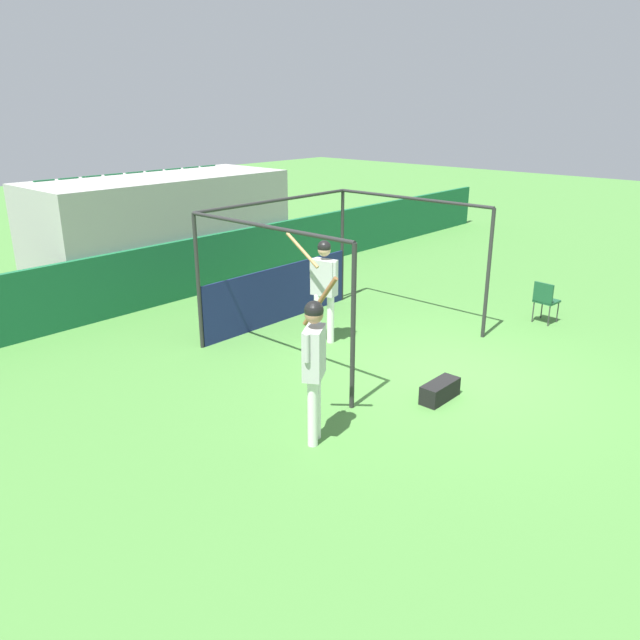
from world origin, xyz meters
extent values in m
plane|color=#477F38|center=(0.00, 0.00, 0.00)|extent=(60.00, 60.00, 0.00)
cube|color=#196038|center=(0.00, 6.60, 0.65)|extent=(24.00, 0.12, 1.31)
cube|color=#9E9E99|center=(0.00, 7.86, 1.28)|extent=(5.95, 2.40, 2.56)
cube|color=#195B33|center=(-2.20, 7.06, 1.36)|extent=(0.45, 0.40, 0.10)
cube|color=#195B33|center=(-2.20, 7.24, 1.59)|extent=(0.45, 0.06, 0.40)
cube|color=#195B33|center=(-1.65, 7.06, 1.36)|extent=(0.45, 0.40, 0.10)
cube|color=#195B33|center=(-1.65, 7.24, 1.59)|extent=(0.45, 0.06, 0.40)
cube|color=#195B33|center=(-1.10, 7.06, 1.36)|extent=(0.45, 0.40, 0.10)
cube|color=#195B33|center=(-1.10, 7.24, 1.59)|extent=(0.45, 0.06, 0.40)
cube|color=#195B33|center=(-0.55, 7.06, 1.36)|extent=(0.45, 0.40, 0.10)
cube|color=#195B33|center=(-0.55, 7.24, 1.59)|extent=(0.45, 0.06, 0.40)
cube|color=#195B33|center=(0.00, 7.06, 1.36)|extent=(0.45, 0.40, 0.10)
cube|color=#195B33|center=(0.00, 7.24, 1.59)|extent=(0.45, 0.06, 0.40)
cube|color=#195B33|center=(0.55, 7.06, 1.36)|extent=(0.45, 0.40, 0.10)
cube|color=#195B33|center=(0.55, 7.24, 1.59)|extent=(0.45, 0.06, 0.40)
cube|color=#195B33|center=(1.10, 7.06, 1.36)|extent=(0.45, 0.40, 0.10)
cube|color=#195B33|center=(1.10, 7.24, 1.59)|extent=(0.45, 0.06, 0.40)
cube|color=#195B33|center=(1.65, 7.06, 1.36)|extent=(0.45, 0.40, 0.10)
cube|color=#195B33|center=(1.65, 7.24, 1.59)|extent=(0.45, 0.06, 0.40)
cube|color=#195B33|center=(2.20, 7.06, 1.36)|extent=(0.45, 0.40, 0.10)
cube|color=#195B33|center=(2.20, 7.24, 1.59)|extent=(0.45, 0.06, 0.40)
cube|color=#195B33|center=(-2.20, 7.86, 1.76)|extent=(0.45, 0.40, 0.10)
cube|color=#195B33|center=(-2.20, 8.04, 1.99)|extent=(0.45, 0.06, 0.40)
cube|color=#195B33|center=(-1.65, 7.86, 1.76)|extent=(0.45, 0.40, 0.10)
cube|color=#195B33|center=(-1.65, 8.04, 1.99)|extent=(0.45, 0.06, 0.40)
cube|color=#195B33|center=(-1.10, 7.86, 1.76)|extent=(0.45, 0.40, 0.10)
cube|color=#195B33|center=(-1.10, 8.04, 1.99)|extent=(0.45, 0.06, 0.40)
cube|color=#195B33|center=(-0.55, 7.86, 1.76)|extent=(0.45, 0.40, 0.10)
cube|color=#195B33|center=(-0.55, 8.04, 1.99)|extent=(0.45, 0.06, 0.40)
cube|color=#195B33|center=(0.00, 7.86, 1.76)|extent=(0.45, 0.40, 0.10)
cube|color=#195B33|center=(0.00, 8.04, 1.99)|extent=(0.45, 0.06, 0.40)
cube|color=#195B33|center=(0.55, 7.86, 1.76)|extent=(0.45, 0.40, 0.10)
cube|color=#195B33|center=(0.55, 8.04, 1.99)|extent=(0.45, 0.06, 0.40)
cube|color=#195B33|center=(1.10, 7.86, 1.76)|extent=(0.45, 0.40, 0.10)
cube|color=#195B33|center=(1.10, 8.04, 1.99)|extent=(0.45, 0.06, 0.40)
cube|color=#195B33|center=(1.65, 7.86, 1.76)|extent=(0.45, 0.40, 0.10)
cube|color=#195B33|center=(1.65, 8.04, 1.99)|extent=(0.45, 0.06, 0.40)
cube|color=#195B33|center=(2.20, 7.86, 1.76)|extent=(0.45, 0.40, 0.10)
cube|color=#195B33|center=(2.20, 8.04, 1.99)|extent=(0.45, 0.06, 0.40)
cube|color=#195B33|center=(-2.20, 8.66, 2.16)|extent=(0.45, 0.40, 0.10)
cube|color=#195B33|center=(-2.20, 8.84, 2.39)|extent=(0.45, 0.06, 0.40)
cube|color=#195B33|center=(-1.65, 8.66, 2.16)|extent=(0.45, 0.40, 0.10)
cube|color=#195B33|center=(-1.65, 8.84, 2.39)|extent=(0.45, 0.06, 0.40)
cube|color=#195B33|center=(-1.10, 8.66, 2.16)|extent=(0.45, 0.40, 0.10)
cube|color=#195B33|center=(-1.10, 8.84, 2.39)|extent=(0.45, 0.06, 0.40)
cube|color=#195B33|center=(-0.55, 8.66, 2.16)|extent=(0.45, 0.40, 0.10)
cube|color=#195B33|center=(-0.55, 8.84, 2.39)|extent=(0.45, 0.06, 0.40)
cube|color=#195B33|center=(0.00, 8.66, 2.16)|extent=(0.45, 0.40, 0.10)
cube|color=#195B33|center=(0.00, 8.84, 2.39)|extent=(0.45, 0.06, 0.40)
cube|color=#195B33|center=(0.55, 8.66, 2.16)|extent=(0.45, 0.40, 0.10)
cube|color=#195B33|center=(0.55, 8.84, 2.39)|extent=(0.45, 0.06, 0.40)
cube|color=#195B33|center=(1.10, 8.66, 2.16)|extent=(0.45, 0.40, 0.10)
cube|color=#195B33|center=(1.10, 8.84, 2.39)|extent=(0.45, 0.06, 0.40)
cube|color=#195B33|center=(1.65, 8.66, 2.16)|extent=(0.45, 0.40, 0.10)
cube|color=#195B33|center=(1.65, 8.84, 2.39)|extent=(0.45, 0.06, 0.40)
cube|color=#195B33|center=(2.20, 8.66, 2.16)|extent=(0.45, 0.40, 0.10)
cube|color=#195B33|center=(2.20, 8.84, 2.39)|extent=(0.45, 0.06, 0.40)
cylinder|color=#282828|center=(-1.99, 0.43, 1.20)|extent=(0.07, 0.07, 2.41)
cylinder|color=#282828|center=(1.86, 0.43, 1.20)|extent=(0.07, 0.07, 2.41)
cylinder|color=#282828|center=(-1.99, 3.90, 1.20)|extent=(0.07, 0.07, 2.41)
cylinder|color=#282828|center=(1.86, 3.90, 1.20)|extent=(0.07, 0.07, 2.41)
cylinder|color=#282828|center=(-1.99, 2.16, 2.41)|extent=(0.06, 3.47, 0.06)
cylinder|color=#282828|center=(1.86, 2.16, 2.41)|extent=(0.06, 3.47, 0.06)
cylinder|color=#282828|center=(-0.06, 3.90, 2.41)|extent=(3.86, 0.06, 0.06)
cube|color=navy|center=(-0.06, 3.88, 0.56)|extent=(3.79, 0.03, 1.13)
cylinder|color=white|center=(-0.26, 2.36, 0.45)|extent=(0.15, 0.15, 0.91)
cylinder|color=white|center=(-0.42, 2.54, 0.45)|extent=(0.15, 0.15, 0.91)
cube|color=#B7B7B7|center=(-0.34, 2.45, 1.23)|extent=(0.30, 0.48, 0.64)
sphere|color=tan|center=(-0.34, 2.45, 1.72)|extent=(0.23, 0.23, 0.23)
sphere|color=black|center=(-0.34, 2.45, 1.77)|extent=(0.24, 0.24, 0.24)
cylinder|color=#B7B7B7|center=(-0.33, 2.21, 1.37)|extent=(0.08, 0.08, 0.35)
cylinder|color=#B7B7B7|center=(-0.42, 2.67, 1.37)|extent=(0.08, 0.08, 0.35)
cylinder|color=#AD7F4C|center=(-0.68, 2.65, 1.75)|extent=(0.07, 0.74, 0.55)
sphere|color=#AD7F4C|center=(-0.33, 2.66, 1.50)|extent=(0.08, 0.08, 0.08)
cylinder|color=white|center=(-3.14, 0.13, 0.46)|extent=(0.18, 0.18, 0.91)
cylinder|color=white|center=(-2.97, 0.23, 0.46)|extent=(0.18, 0.18, 0.91)
cube|color=#B7B7B7|center=(-3.05, 0.18, 1.24)|extent=(0.48, 0.41, 0.65)
sphere|color=#A37556|center=(-3.05, 0.18, 1.74)|extent=(0.23, 0.23, 0.23)
sphere|color=black|center=(-3.05, 0.18, 1.79)|extent=(0.24, 0.24, 0.24)
cylinder|color=#B7B7B7|center=(-3.27, 0.10, 1.38)|extent=(0.10, 0.10, 0.36)
cylinder|color=#B7B7B7|center=(-2.88, 0.33, 1.38)|extent=(0.10, 0.10, 0.36)
cylinder|color=brown|center=(-2.75, 0.36, 1.79)|extent=(0.11, 0.54, 0.73)
sphere|color=brown|center=(-2.99, 0.34, 1.44)|extent=(0.08, 0.08, 0.08)
cube|color=#194C2D|center=(3.45, -0.08, 0.44)|extent=(0.44, 0.44, 0.04)
cube|color=#194C2D|center=(3.27, -0.06, 0.64)|extent=(0.08, 0.40, 0.40)
cylinder|color=#333333|center=(3.64, 0.08, 0.22)|extent=(0.02, 0.02, 0.44)
cylinder|color=#333333|center=(3.60, -0.26, 0.22)|extent=(0.02, 0.02, 0.44)
cylinder|color=#333333|center=(3.30, 0.11, 0.22)|extent=(0.02, 0.02, 0.44)
cylinder|color=#333333|center=(3.26, -0.23, 0.22)|extent=(0.02, 0.02, 0.44)
cube|color=black|center=(-0.93, -0.37, 0.14)|extent=(0.70, 0.28, 0.28)
sphere|color=white|center=(-1.57, 1.64, 0.04)|extent=(0.07, 0.07, 0.07)
camera|label=1|loc=(-8.27, -4.65, 4.15)|focal=35.00mm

